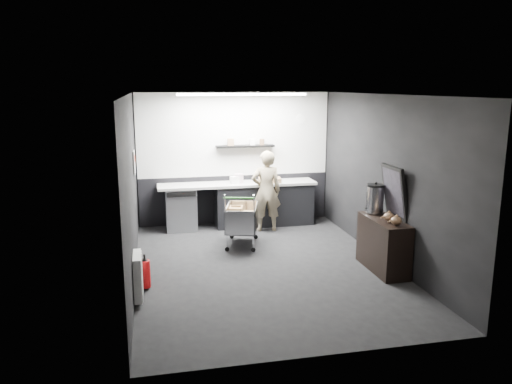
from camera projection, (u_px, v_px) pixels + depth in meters
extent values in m
plane|color=black|center=(264.00, 266.00, 7.97)|extent=(5.50, 5.50, 0.00)
plane|color=white|center=(265.00, 95.00, 7.40)|extent=(5.50, 5.50, 0.00)
plane|color=black|center=(235.00, 159.00, 10.31)|extent=(5.50, 0.00, 5.50)
plane|color=black|center=(326.00, 235.00, 5.06)|extent=(5.50, 0.00, 5.50)
plane|color=black|center=(131.00, 189.00, 7.28)|extent=(0.00, 5.50, 5.50)
plane|color=black|center=(384.00, 179.00, 8.09)|extent=(0.00, 5.50, 5.50)
cube|color=silver|center=(235.00, 135.00, 10.19)|extent=(3.95, 0.02, 1.70)
cube|color=black|center=(235.00, 199.00, 10.47)|extent=(3.95, 0.02, 1.00)
cube|color=black|center=(245.00, 146.00, 10.17)|extent=(1.20, 0.22, 0.04)
cylinder|color=white|center=(301.00, 119.00, 10.40)|extent=(0.20, 0.03, 0.20)
cube|color=silver|center=(134.00, 162.00, 8.48)|extent=(0.02, 0.30, 0.40)
cube|color=red|center=(134.00, 158.00, 8.47)|extent=(0.02, 0.22, 0.10)
cube|color=white|center=(138.00, 276.00, 6.64)|extent=(0.10, 0.50, 0.60)
cube|color=white|center=(242.00, 94.00, 9.18)|extent=(2.40, 0.20, 0.04)
cube|color=black|center=(264.00, 204.00, 10.31)|extent=(2.00, 0.56, 0.85)
cube|color=#B0B0AB|center=(238.00, 184.00, 10.10)|extent=(3.20, 0.60, 0.05)
cube|color=#9EA0A5|center=(181.00, 209.00, 9.96)|extent=(0.60, 0.58, 0.85)
cube|color=black|center=(181.00, 194.00, 9.60)|extent=(0.56, 0.02, 0.10)
imported|color=#BEB596|center=(266.00, 191.00, 9.78)|extent=(0.61, 0.43, 1.60)
cube|color=silver|center=(242.00, 229.00, 8.99)|extent=(0.74, 0.94, 0.02)
cube|color=silver|center=(228.00, 218.00, 8.89)|extent=(0.24, 0.80, 0.44)
cube|color=silver|center=(256.00, 217.00, 9.00)|extent=(0.24, 0.80, 0.44)
cube|color=silver|center=(246.00, 223.00, 8.56)|extent=(0.52, 0.16, 0.44)
cube|color=silver|center=(238.00, 212.00, 9.33)|extent=(0.52, 0.16, 0.44)
cylinder|color=silver|center=(233.00, 243.00, 8.61)|extent=(0.02, 0.02, 0.29)
cylinder|color=silver|center=(259.00, 241.00, 8.71)|extent=(0.02, 0.02, 0.29)
cylinder|color=silver|center=(226.00, 231.00, 9.33)|extent=(0.02, 0.02, 0.29)
cylinder|color=silver|center=(250.00, 230.00, 9.42)|extent=(0.02, 0.02, 0.29)
cylinder|color=#288123|center=(247.00, 198.00, 8.40)|extent=(0.53, 0.18, 0.03)
cube|color=brown|center=(235.00, 217.00, 9.02)|extent=(0.30, 0.35, 0.37)
cube|color=brown|center=(251.00, 221.00, 8.87)|extent=(0.28, 0.32, 0.33)
cylinder|color=black|center=(233.00, 250.00, 8.64)|extent=(0.08, 0.05, 0.08)
cylinder|color=black|center=(226.00, 237.00, 9.36)|extent=(0.08, 0.05, 0.08)
cylinder|color=black|center=(259.00, 248.00, 8.73)|extent=(0.08, 0.05, 0.08)
cylinder|color=black|center=(250.00, 236.00, 9.45)|extent=(0.08, 0.05, 0.08)
cube|color=black|center=(383.00, 245.00, 7.74)|extent=(0.41, 1.10, 0.82)
cylinder|color=silver|center=(375.00, 199.00, 7.96)|extent=(0.27, 0.27, 0.42)
cylinder|color=black|center=(376.00, 185.00, 7.91)|extent=(0.27, 0.27, 0.04)
sphere|color=black|center=(376.00, 183.00, 7.90)|extent=(0.05, 0.05, 0.05)
ellipsoid|color=brown|center=(389.00, 217.00, 7.51)|extent=(0.16, 0.16, 0.13)
ellipsoid|color=brown|center=(396.00, 221.00, 7.29)|extent=(0.16, 0.16, 0.13)
cube|color=black|center=(395.00, 192.00, 7.65)|extent=(0.19, 0.64, 0.82)
cube|color=black|center=(393.00, 192.00, 7.64)|extent=(0.13, 0.55, 0.70)
cylinder|color=red|center=(145.00, 274.00, 7.06)|extent=(0.15, 0.15, 0.40)
cone|color=black|center=(144.00, 259.00, 7.01)|extent=(0.10, 0.10, 0.06)
cylinder|color=black|center=(144.00, 256.00, 7.00)|extent=(0.03, 0.03, 0.06)
cube|color=#8C6D4B|center=(270.00, 180.00, 10.17)|extent=(0.48, 0.39, 0.09)
cylinder|color=beige|center=(239.00, 178.00, 10.08)|extent=(0.19, 0.19, 0.19)
cube|color=white|center=(235.00, 180.00, 10.02)|extent=(0.19, 0.16, 0.15)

